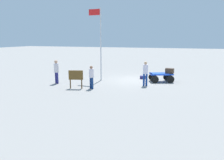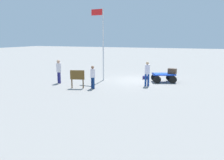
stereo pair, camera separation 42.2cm
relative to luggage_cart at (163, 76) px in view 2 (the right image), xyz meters
The scene contains 9 objects.
ground_plane 2.03m from the luggage_cart, ahead, with size 120.00×120.00×0.00m, color gray.
luggage_cart is the anchor object (origin of this frame).
suitcase_dark 0.77m from the luggage_cart, 166.80° to the right, with size 0.67×0.46×0.40m.
suitcase_olive 1.83m from the luggage_cart, 26.51° to the right, with size 0.51×0.43×0.25m.
worker_lead 2.17m from the luggage_cart, 65.50° to the left, with size 0.48×0.48×1.76m.
worker_trailing 5.81m from the luggage_cart, 44.59° to the left, with size 0.43×0.43×1.57m.
worker_supervisor 8.09m from the luggage_cart, 24.26° to the left, with size 0.46×0.46×1.79m.
flagpole 5.67m from the luggage_cart, 11.34° to the left, with size 1.06×0.11×5.73m.
signboard 6.75m from the luggage_cart, 40.11° to the left, with size 0.95×0.34×1.25m.
Camera 2 is at (-4.55, 17.58, 3.42)m, focal length 35.99 mm.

